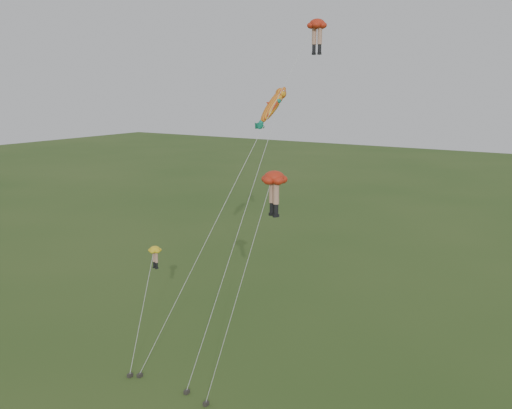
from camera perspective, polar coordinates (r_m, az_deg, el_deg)
The scene contains 5 objects.
ground at distance 39.71m, azimuth -6.69°, elevation -16.97°, with size 300.00×300.00×0.00m, color #2C4A1A.
legs_kite_red_high at distance 40.22m, azimuth 5.78°, elevation 16.65°, with size 8.08×11.60×23.49m.
legs_kite_red_mid at distance 33.79m, azimuth 1.75°, elevation 2.14°, with size 3.67×5.11×14.15m.
legs_kite_yellow at distance 41.20m, azimuth -10.17°, elevation -5.10°, with size 1.88×4.86×7.91m.
fish_kite at distance 43.93m, azimuth 1.69°, elevation 9.79°, with size 2.45×14.10×19.24m.
Camera 1 is at (22.39, -26.70, 19.04)m, focal length 40.00 mm.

